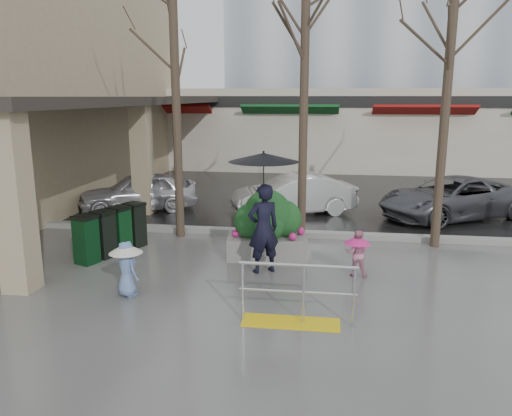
% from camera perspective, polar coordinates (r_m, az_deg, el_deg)
% --- Properties ---
extents(ground, '(120.00, 120.00, 0.00)m').
position_cam_1_polar(ground, '(9.66, -3.27, -9.45)').
color(ground, '#51514F').
rests_on(ground, ground).
extents(street_asphalt, '(120.00, 36.00, 0.01)m').
position_cam_1_polar(street_asphalt, '(31.03, 4.85, 5.88)').
color(street_asphalt, black).
rests_on(street_asphalt, ground).
extents(curb, '(120.00, 0.30, 0.15)m').
position_cam_1_polar(curb, '(13.38, 0.13, -2.78)').
color(curb, gray).
rests_on(curb, ground).
extents(near_building, '(6.00, 18.00, 8.00)m').
position_cam_1_polar(near_building, '(19.96, -25.23, 12.53)').
color(near_building, tan).
rests_on(near_building, ground).
extents(canopy_slab, '(2.80, 18.00, 0.25)m').
position_cam_1_polar(canopy_slab, '(18.03, -13.62, 12.27)').
color(canopy_slab, '#2D2823').
rests_on(canopy_slab, pillar_front).
extents(pillar_front, '(0.55, 0.55, 3.50)m').
position_cam_1_polar(pillar_front, '(10.23, -25.95, 0.76)').
color(pillar_front, tan).
rests_on(pillar_front, ground).
extents(pillar_back, '(0.55, 0.55, 3.50)m').
position_cam_1_polar(pillar_back, '(15.95, -12.90, 5.55)').
color(pillar_back, tan).
rests_on(pillar_back, ground).
extents(storefront_row, '(34.00, 6.74, 4.00)m').
position_cam_1_polar(storefront_row, '(26.78, 8.73, 9.03)').
color(storefront_row, beige).
rests_on(storefront_row, ground).
extents(handrail, '(1.90, 0.50, 1.03)m').
position_cam_1_polar(handrail, '(8.25, 4.46, -10.63)').
color(handrail, yellow).
rests_on(handrail, ground).
extents(tree_west, '(3.20, 3.20, 6.80)m').
position_cam_1_polar(tree_west, '(13.03, -9.37, 18.88)').
color(tree_west, '#382B21').
rests_on(tree_west, ground).
extents(tree_midwest, '(3.20, 3.20, 7.00)m').
position_cam_1_polar(tree_midwest, '(12.49, 5.67, 19.95)').
color(tree_midwest, '#382B21').
rests_on(tree_midwest, ground).
extents(tree_mideast, '(3.20, 3.20, 6.50)m').
position_cam_1_polar(tree_mideast, '(12.71, 21.39, 17.36)').
color(tree_mideast, '#382B21').
rests_on(tree_mideast, ground).
extents(woman, '(1.45, 1.45, 2.57)m').
position_cam_1_polar(woman, '(10.24, 0.86, 0.78)').
color(woman, black).
rests_on(woman, ground).
extents(child_pink, '(0.55, 0.55, 0.97)m').
position_cam_1_polar(child_pink, '(10.46, 11.47, -4.71)').
color(child_pink, pink).
rests_on(child_pink, ground).
extents(child_blue, '(0.62, 0.62, 1.06)m').
position_cam_1_polar(child_blue, '(9.53, -14.59, -6.11)').
color(child_blue, '#6782B7').
rests_on(child_blue, ground).
extents(planter, '(1.91, 1.13, 1.58)m').
position_cam_1_polar(planter, '(11.40, 1.36, -1.97)').
color(planter, slate).
rests_on(planter, ground).
extents(news_boxes, '(1.13, 1.98, 1.09)m').
position_cam_1_polar(news_boxes, '(12.13, -16.17, -2.61)').
color(news_boxes, '#0B3417').
rests_on(news_boxes, ground).
extents(car_a, '(3.98, 2.92, 1.26)m').
position_cam_1_polar(car_a, '(16.52, -13.31, 1.83)').
color(car_a, silver).
rests_on(car_a, ground).
extents(car_b, '(4.05, 2.65, 1.26)m').
position_cam_1_polar(car_b, '(15.66, 4.36, 1.55)').
color(car_b, silver).
rests_on(car_b, ground).
extents(car_c, '(4.97, 4.07, 1.26)m').
position_cam_1_polar(car_c, '(16.20, 21.44, 1.08)').
color(car_c, '#53545A').
rests_on(car_c, ground).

